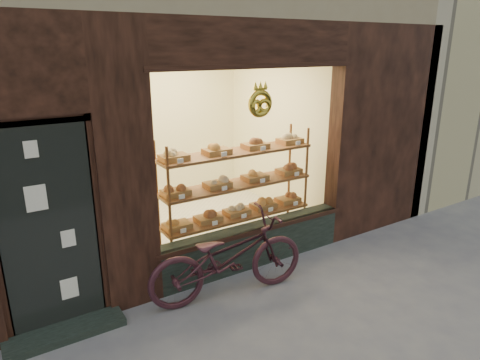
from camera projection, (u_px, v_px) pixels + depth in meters
display_shelf at (237, 195)px, 5.85m from camera, size 2.20×0.45×1.70m
bicycle at (228, 257)px, 4.88m from camera, size 1.95×0.91×0.99m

